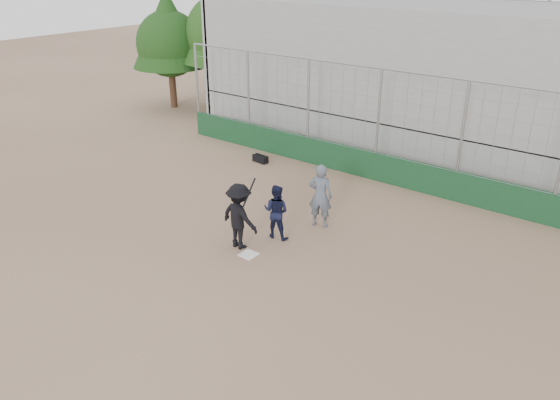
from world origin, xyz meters
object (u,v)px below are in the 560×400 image
Objects in this scene: batter_at_plate at (239,216)px; umpire at (320,199)px; catcher_crouched at (276,220)px; equipment_bag at (260,159)px.

umpire is (1.03, 2.46, -0.06)m from batter_at_plate.
batter_at_plate is 2.66m from umpire.
catcher_crouched is 1.55m from umpire.
batter_at_plate is 3.03× the size of equipment_bag.
batter_at_plate is 1.14× the size of umpire.
batter_at_plate is 6.88m from equipment_bag.
umpire is 5.90m from equipment_bag.
umpire reaches higher than equipment_bag.
umpire is 2.65× the size of equipment_bag.
equipment_bag is at bearing 124.97° from batter_at_plate.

